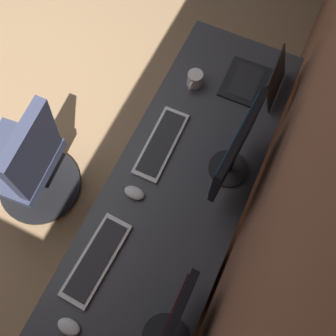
# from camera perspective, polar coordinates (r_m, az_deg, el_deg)

# --- Properties ---
(wall_back) EXTENTS (4.96, 0.10, 2.60)m
(wall_back) POSITION_cam_1_polar(r_m,az_deg,el_deg) (1.44, 22.28, 8.10)
(wall_back) COLOR brown
(wall_back) RESTS_ON ground
(desk) EXTENTS (2.06, 0.67, 0.73)m
(desk) POSITION_cam_1_polar(r_m,az_deg,el_deg) (1.88, 1.39, -3.89)
(desk) COLOR #38383D
(desk) RESTS_ON ground
(drawer_pedestal) EXTENTS (0.40, 0.51, 0.69)m
(drawer_pedestal) POSITION_cam_1_polar(r_m,az_deg,el_deg) (2.12, -1.83, -14.30)
(drawer_pedestal) COLOR #38383D
(drawer_pedestal) RESTS_ON ground
(monitor_primary) EXTENTS (0.47, 0.20, 0.41)m
(monitor_primary) POSITION_cam_1_polar(r_m,az_deg,el_deg) (1.66, 10.44, 2.91)
(monitor_primary) COLOR black
(monitor_primary) RESTS_ON desk
(laptop_leftmost) EXTENTS (0.29, 0.30, 0.23)m
(laptop_leftmost) POSITION_cam_1_polar(r_m,az_deg,el_deg) (2.10, 13.73, 13.04)
(laptop_leftmost) COLOR black
(laptop_leftmost) RESTS_ON desk
(keyboard_main) EXTENTS (0.42, 0.15, 0.02)m
(keyboard_main) POSITION_cam_1_polar(r_m,az_deg,el_deg) (1.90, -1.08, 3.84)
(keyboard_main) COLOR silver
(keyboard_main) RESTS_ON desk
(keyboard_spare) EXTENTS (0.43, 0.16, 0.02)m
(keyboard_spare) POSITION_cam_1_polar(r_m,az_deg,el_deg) (1.75, -11.09, -13.80)
(keyboard_spare) COLOR silver
(keyboard_spare) RESTS_ON desk
(mouse_main) EXTENTS (0.06, 0.10, 0.03)m
(mouse_main) POSITION_cam_1_polar(r_m,az_deg,el_deg) (1.80, -5.27, -3.87)
(mouse_main) COLOR silver
(mouse_main) RESTS_ON desk
(mouse_spare) EXTENTS (0.06, 0.10, 0.03)m
(mouse_spare) POSITION_cam_1_polar(r_m,az_deg,el_deg) (1.75, -15.19, -22.74)
(mouse_spare) COLOR silver
(mouse_spare) RESTS_ON desk
(coffee_mug) EXTENTS (0.12, 0.08, 0.09)m
(coffee_mug) POSITION_cam_1_polar(r_m,az_deg,el_deg) (2.06, 4.19, 13.58)
(coffee_mug) COLOR silver
(coffee_mug) RESTS_ON desk
(office_chair) EXTENTS (0.56, 0.57, 0.97)m
(office_chair) POSITION_cam_1_polar(r_m,az_deg,el_deg) (2.30, -20.87, 0.33)
(office_chair) COLOR #383D56
(office_chair) RESTS_ON ground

